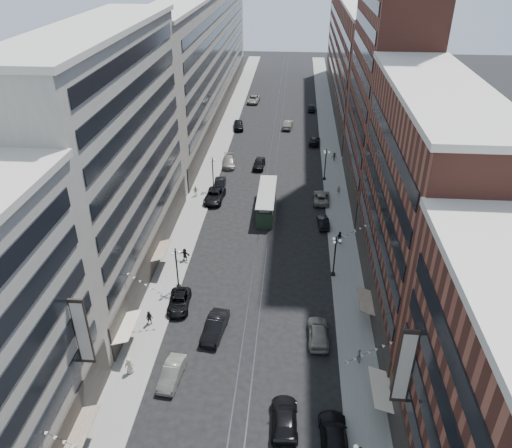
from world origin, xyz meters
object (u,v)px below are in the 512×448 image
(streetcar, at_px, (267,202))
(car_10, at_px, (323,222))
(car_3, at_px, (334,436))
(car_12, at_px, (314,141))
(car_2, at_px, (179,302))
(car_13, at_px, (259,164))
(pedestrian_7, at_px, (340,237))
(car_14, at_px, (288,124))
(pedestrian_9, at_px, (334,157))
(pedestrian_5, at_px, (185,254))
(car_9, at_px, (238,125))
(car_6, at_px, (284,419))
(lamppost_se_mid, at_px, (325,163))
(car_4, at_px, (318,333))
(car_8, at_px, (229,162))
(car_11, at_px, (321,197))
(pedestrian_2, at_px, (149,318))
(pedestrian_6, at_px, (196,191))
(car_5, at_px, (215,327))
(pedestrian_8, at_px, (338,189))
(car_extra_2, at_px, (253,99))
(pedestrian_1, at_px, (129,366))
(car_extra_0, at_px, (312,108))
(car_7, at_px, (214,196))
(car_extra_1, at_px, (220,184))
(pedestrian_4, at_px, (359,356))
(lamppost_sw_mid, at_px, (213,172))
(lamppost_sw_far, at_px, (177,267))

(streetcar, xyz_separation_m, car_10, (8.40, -4.10, -0.79))
(car_3, height_order, car_12, car_3)
(car_2, height_order, car_13, car_13)
(pedestrian_7, bearing_deg, car_14, -35.46)
(pedestrian_9, bearing_deg, streetcar, -114.39)
(car_10, bearing_deg, pedestrian_5, 24.82)
(car_9, bearing_deg, pedestrian_9, -47.02)
(car_14, xyz_separation_m, pedestrian_9, (9.01, -17.93, 0.08))
(pedestrian_5, bearing_deg, pedestrian_9, 73.43)
(car_3, bearing_deg, car_6, -20.66)
(lamppost_se_mid, distance_m, car_4, 39.44)
(car_4, height_order, car_8, car_4)
(car_11, bearing_deg, pedestrian_2, 59.34)
(car_4, xyz_separation_m, pedestrian_6, (-18.65, 31.43, 0.12))
(car_5, relative_size, car_8, 0.98)
(lamppost_se_mid, height_order, car_13, lamppost_se_mid)
(pedestrian_8, relative_size, car_extra_2, 0.26)
(lamppost_se_mid, relative_size, car_3, 0.97)
(car_13, bearing_deg, car_3, -76.15)
(streetcar, xyz_separation_m, pedestrian_1, (-10.95, -33.79, -0.46))
(car_6, bearing_deg, car_8, -80.24)
(car_8, relative_size, pedestrian_9, 3.52)
(pedestrian_6, relative_size, car_extra_0, 0.38)
(car_7, height_order, pedestrian_6, pedestrian_6)
(pedestrian_5, height_order, car_extra_1, pedestrian_5)
(car_3, height_order, car_extra_0, car_3)
(streetcar, xyz_separation_m, car_4, (7.04, -27.60, -0.61))
(pedestrian_1, bearing_deg, car_2, -123.91)
(car_6, relative_size, pedestrian_7, 3.24)
(car_9, xyz_separation_m, car_12, (16.25, -7.86, -0.19))
(lamppost_se_mid, distance_m, pedestrian_4, 42.43)
(lamppost_sw_mid, bearing_deg, car_extra_1, 9.61)
(lamppost_se_mid, xyz_separation_m, pedestrian_8, (2.03, -5.39, -2.17))
(car_8, distance_m, car_13, 5.57)
(lamppost_sw_far, bearing_deg, car_10, 42.60)
(car_6, height_order, car_12, car_6)
(car_5, height_order, pedestrian_6, pedestrian_6)
(lamppost_se_mid, height_order, car_12, lamppost_se_mid)
(car_5, bearing_deg, pedestrian_8, 74.03)
(car_5, xyz_separation_m, car_14, (6.04, 65.69, -0.04))
(lamppost_sw_mid, bearing_deg, car_10, -31.58)
(car_4, relative_size, pedestrian_6, 3.06)
(pedestrian_9, bearing_deg, car_12, 116.93)
(car_9, bearing_deg, pedestrian_5, -98.50)
(pedestrian_8, bearing_deg, car_extra_2, -73.72)
(car_12, bearing_deg, car_2, 79.96)
(pedestrian_7, distance_m, car_extra_1, 24.23)
(lamppost_se_mid, distance_m, car_3, 51.59)
(car_2, xyz_separation_m, car_9, (0.00, 60.28, 0.20))
(car_12, height_order, pedestrian_5, pedestrian_5)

